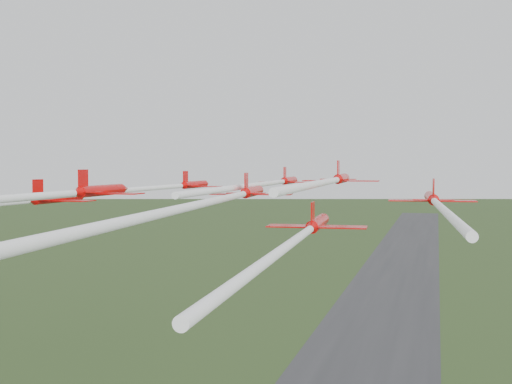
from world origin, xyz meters
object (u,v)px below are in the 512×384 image
(jet_row3_left, at_px, (0,203))
(jet_row3_right, at_px, (436,203))
(jet_row3_mid, at_px, (221,199))
(jet_row4_right, at_px, (304,233))
(jet_row2_right, at_px, (332,180))
(jet_row2_left, at_px, (161,187))
(jet_lead, at_px, (271,183))
(jet_row4_left, at_px, (28,197))

(jet_row3_left, xyz_separation_m, jet_row3_right, (43.74, 5.59, 0.40))
(jet_row3_mid, bearing_deg, jet_row4_right, -31.92)
(jet_row2_right, height_order, jet_row3_left, jet_row2_right)
(jet_row2_left, height_order, jet_row3_left, jet_row2_left)
(jet_row3_left, relative_size, jet_row3_mid, 0.83)
(jet_lead, distance_m, jet_row3_right, 29.67)
(jet_row3_mid, relative_size, jet_row4_left, 1.18)
(jet_row2_left, bearing_deg, jet_row2_right, -0.83)
(jet_row4_right, bearing_deg, jet_row2_right, 90.70)
(jet_row2_left, relative_size, jet_row4_left, 0.95)
(jet_lead, xyz_separation_m, jet_row3_left, (-22.43, -26.20, -1.57))
(jet_lead, xyz_separation_m, jet_row3_right, (21.31, -20.61, -1.17))
(jet_row2_left, xyz_separation_m, jet_row3_left, (-10.67, -16.70, -1.18))
(jet_lead, xyz_separation_m, jet_row4_right, (11.62, -34.89, -2.86))
(jet_row2_left, bearing_deg, jet_row4_right, -47.11)
(jet_lead, relative_size, jet_row4_left, 1.09)
(jet_lead, height_order, jet_row4_right, jet_lead)
(jet_lead, height_order, jet_row2_right, jet_row2_right)
(jet_lead, relative_size, jet_row3_left, 1.11)
(jet_row4_left, bearing_deg, jet_row2_right, 55.89)
(jet_row2_left, xyz_separation_m, jet_row3_mid, (15.28, -21.49, -0.18))
(jet_lead, bearing_deg, jet_row4_right, -74.34)
(jet_lead, bearing_deg, jet_row4_left, -105.48)
(jet_row3_left, relative_size, jet_row3_right, 1.15)
(jet_row2_left, bearing_deg, jet_row3_left, -122.32)
(jet_row2_right, height_order, jet_row4_right, jet_row2_right)
(jet_row3_mid, bearing_deg, jet_row3_right, 24.09)
(jet_row2_left, relative_size, jet_row2_right, 0.98)
(jet_row3_mid, bearing_deg, jet_row2_right, 67.22)
(jet_row4_left, bearing_deg, jet_row4_right, 12.11)
(jet_row2_left, distance_m, jet_row3_left, 19.85)
(jet_row4_right, bearing_deg, jet_row3_right, 52.40)
(jet_lead, bearing_deg, jet_row2_left, -143.80)
(jet_row2_left, relative_size, jet_row3_right, 1.11)
(jet_row2_right, xyz_separation_m, jet_row3_mid, (-6.28, -21.08, -1.17))
(jet_lead, relative_size, jet_row3_mid, 0.92)
(jet_row2_right, distance_m, jet_row3_left, 36.18)
(jet_row3_left, distance_m, jet_row3_right, 44.09)
(jet_lead, xyz_separation_m, jet_row2_left, (-11.75, -9.50, -0.39))
(jet_row3_left, bearing_deg, jet_row4_left, -46.18)
(jet_row3_left, bearing_deg, jet_row3_right, 7.30)
(jet_row3_mid, xyz_separation_m, jet_row4_left, (-12.58, -9.15, 0.47))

